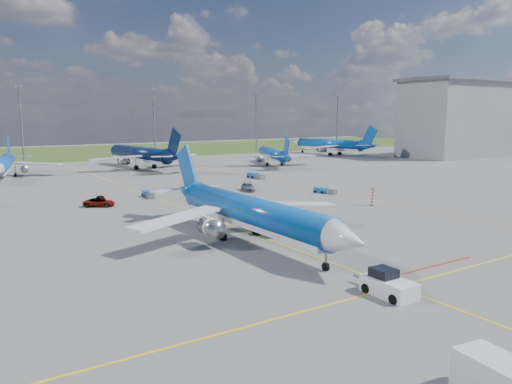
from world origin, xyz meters
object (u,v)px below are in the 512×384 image
bg_jet_nnw (5,178)px  baggage_tug_w (324,191)px  service_car_c (248,187)px  service_car_a (101,199)px  warning_post (373,196)px  bg_jet_ene (329,155)px  bg_jet_n (141,168)px  baggage_tug_e (255,176)px  service_car_b (99,202)px  bg_jet_ne (273,165)px  main_airliner (251,242)px  pushback_tug (388,285)px  baggage_tug_c (148,194)px

bg_jet_nnw → baggage_tug_w: (46.43, -56.30, 0.46)m
service_car_c → service_car_a: bearing=-163.0°
warning_post → service_car_a: 43.80m
service_car_c → baggage_tug_w: 14.34m
bg_jet_nnw → bg_jet_ene: 106.70m
bg_jet_n → service_car_a: bg_jet_n is taller
baggage_tug_e → service_car_b: bearing=-158.9°
bg_jet_ne → baggage_tug_e: 30.98m
main_airliner → service_car_b: size_ratio=7.90×
bg_jet_nnw → service_car_a: bg_jet_nnw is taller
warning_post → pushback_tug: warning_post is taller
bg_jet_n → bg_jet_ene: bearing=178.9°
bg_jet_nnw → bg_jet_ne: (68.32, -8.15, 0.00)m
service_car_c → baggage_tug_c: bearing=-168.1°
warning_post → bg_jet_ene: bearing=52.7°
warning_post → service_car_b: 42.86m
warning_post → baggage_tug_c: (-26.82, 27.01, -1.03)m
bg_jet_ene → main_airliner: bearing=37.2°
bg_jet_ne → bg_jet_ene: bearing=-132.4°
service_car_c → bg_jet_n: bearing=114.9°
service_car_a → service_car_b: bearing=-102.0°
pushback_tug → baggage_tug_c: pushback_tug is taller
service_car_b → bg_jet_nnw: bearing=38.7°
baggage_tug_c → bg_jet_nnw: bearing=120.0°
bg_jet_nnw → baggage_tug_w: size_ratio=7.54×
main_airliner → pushback_tug: main_airliner is taller
pushback_tug → main_airliner: bearing=91.3°
service_car_b → baggage_tug_e: 42.74m
bg_jet_n → baggage_tug_w: 61.58m
bg_jet_nnw → service_car_b: (8.11, -47.54, 0.66)m
bg_jet_n → baggage_tug_w: bearing=95.6°
baggage_tug_w → baggage_tug_c: (-28.64, 13.32, 0.01)m
bg_jet_nnw → service_car_a: bearing=-66.5°
service_car_b → service_car_c: size_ratio=0.95×
service_car_a → baggage_tug_c: (8.40, 0.99, -0.11)m
warning_post → service_car_c: 25.26m
pushback_tug → service_car_b: 52.08m
pushback_tug → baggage_tug_w: size_ratio=1.35×
baggage_tug_c → baggage_tug_e: size_ratio=0.87×
bg_jet_ene → baggage_tug_e: bg_jet_ene is taller
bg_jet_ene → bg_jet_nnw: bearing=-1.9°
warning_post → baggage_tug_e: size_ratio=0.57×
bg_jet_ne → baggage_tug_e: bearing=69.0°
bg_jet_nnw → main_airliner: 80.61m
service_car_b → main_airliner: bearing=-136.2°
service_car_b → baggage_tug_w: service_car_b is taller
pushback_tug → bg_jet_ene: bearing=51.4°
main_airliner → baggage_tug_w: main_airliner is taller
bg_jet_ene → service_car_b: bg_jet_ene is taller
bg_jet_n → main_airliner: size_ratio=1.10×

